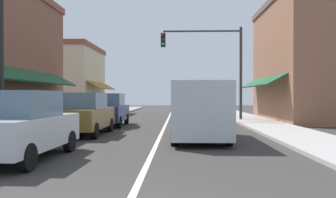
{
  "coord_description": "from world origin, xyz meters",
  "views": [
    {
      "loc": [
        0.76,
        -3.8,
        1.64
      ],
      "look_at": [
        0.25,
        12.62,
        1.49
      ],
      "focal_mm": 37.69,
      "sensor_mm": 36.0,
      "label": 1
    }
  ],
  "objects_px": {
    "parked_car_nearest_left": "(21,126)",
    "traffic_signal_mast_arm": "(214,57)",
    "parked_car_second_left": "(84,114)",
    "van_in_lane": "(199,109)",
    "street_lamp_left_near": "(2,41)",
    "parked_car_third_left": "(109,110)"
  },
  "relations": [
    {
      "from": "parked_car_second_left",
      "to": "parked_car_nearest_left",
      "type": "bearing_deg",
      "value": -89.52
    },
    {
      "from": "parked_car_second_left",
      "to": "parked_car_third_left",
      "type": "relative_size",
      "value": 1.0
    },
    {
      "from": "street_lamp_left_near",
      "to": "parked_car_nearest_left",
      "type": "bearing_deg",
      "value": -55.01
    },
    {
      "from": "parked_car_second_left",
      "to": "traffic_signal_mast_arm",
      "type": "distance_m",
      "value": 11.0
    },
    {
      "from": "traffic_signal_mast_arm",
      "to": "street_lamp_left_near",
      "type": "distance_m",
      "value": 14.23
    },
    {
      "from": "parked_car_third_left",
      "to": "traffic_signal_mast_arm",
      "type": "xyz_separation_m",
      "value": [
        6.1,
        4.04,
        3.3
      ]
    },
    {
      "from": "parked_car_nearest_left",
      "to": "traffic_signal_mast_arm",
      "type": "height_order",
      "value": "traffic_signal_mast_arm"
    },
    {
      "from": "parked_car_nearest_left",
      "to": "van_in_lane",
      "type": "bearing_deg",
      "value": 43.67
    },
    {
      "from": "parked_car_second_left",
      "to": "van_in_lane",
      "type": "bearing_deg",
      "value": -16.17
    },
    {
      "from": "parked_car_second_left",
      "to": "street_lamp_left_near",
      "type": "distance_m",
      "value": 4.53
    },
    {
      "from": "parked_car_second_left",
      "to": "van_in_lane",
      "type": "relative_size",
      "value": 0.8
    },
    {
      "from": "van_in_lane",
      "to": "traffic_signal_mast_arm",
      "type": "distance_m",
      "value": 10.47
    },
    {
      "from": "parked_car_nearest_left",
      "to": "traffic_signal_mast_arm",
      "type": "relative_size",
      "value": 0.68
    },
    {
      "from": "van_in_lane",
      "to": "street_lamp_left_near",
      "type": "distance_m",
      "value": 7.16
    },
    {
      "from": "street_lamp_left_near",
      "to": "parked_car_third_left",
      "type": "bearing_deg",
      "value": 75.55
    },
    {
      "from": "parked_car_third_left",
      "to": "street_lamp_left_near",
      "type": "height_order",
      "value": "street_lamp_left_near"
    },
    {
      "from": "parked_car_third_left",
      "to": "traffic_signal_mast_arm",
      "type": "height_order",
      "value": "traffic_signal_mast_arm"
    },
    {
      "from": "van_in_lane",
      "to": "street_lamp_left_near",
      "type": "relative_size",
      "value": 1.01
    },
    {
      "from": "parked_car_second_left",
      "to": "parked_car_third_left",
      "type": "xyz_separation_m",
      "value": [
        0.14,
        4.39,
        0.0
      ]
    },
    {
      "from": "parked_car_third_left",
      "to": "traffic_signal_mast_arm",
      "type": "relative_size",
      "value": 0.67
    },
    {
      "from": "parked_car_third_left",
      "to": "street_lamp_left_near",
      "type": "bearing_deg",
      "value": -105.21
    },
    {
      "from": "parked_car_second_left",
      "to": "parked_car_third_left",
      "type": "height_order",
      "value": "same"
    }
  ]
}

